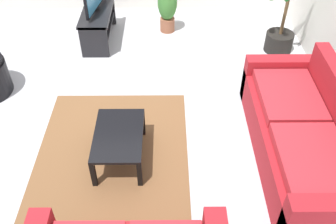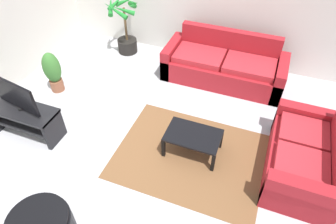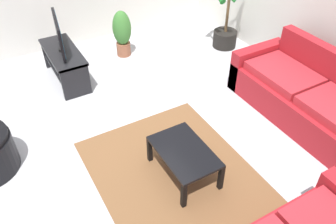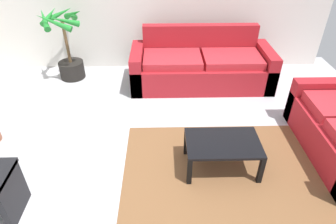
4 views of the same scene
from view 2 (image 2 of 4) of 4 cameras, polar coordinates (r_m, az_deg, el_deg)
The scene contains 9 objects.
ground_plane at distance 4.66m, azimuth -5.05°, elevation -7.54°, with size 6.60×6.60×0.00m, color #B2B2B7.
couch_main at distance 5.94m, azimuth 10.59°, elevation 8.57°, with size 2.28×0.90×0.90m.
couch_loveseat at distance 4.60m, azimuth 24.63°, elevation -7.98°, with size 0.90×1.58×0.90m.
tv_stand at distance 5.19m, azimuth -25.54°, elevation -0.97°, with size 1.10×0.45×0.51m.
tv at distance 4.92m, azimuth -27.05°, elevation 2.84°, with size 0.84×0.18×0.51m.
coffee_table at distance 4.43m, azimuth 4.81°, elevation -4.78°, with size 0.81×0.52×0.37m.
area_rug at distance 4.60m, azimuth 4.21°, elevation -8.27°, with size 2.20×1.70×0.01m, color brown.
potted_palm at distance 6.70m, azimuth -8.11°, elevation 14.98°, with size 0.74×0.72×1.21m.
potted_plant_small at distance 5.88m, azimuth -21.11°, elevation 7.32°, with size 0.31×0.31×0.80m.
Camera 2 is at (1.44, -2.62, 3.58)m, focal length 31.99 mm.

